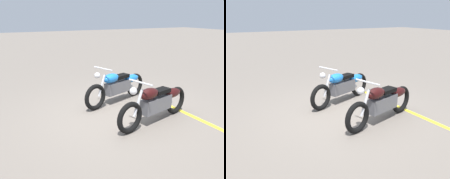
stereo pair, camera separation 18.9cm
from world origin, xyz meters
The scene contains 4 objects.
ground_plane centered at (0.00, 0.00, 0.00)m, with size 60.00×60.00×0.00m, color slate.
motorcycle_bright_foreground centered at (-0.39, -0.79, 0.46)m, with size 2.14×0.90×1.04m.
motorcycle_dark_foreground centered at (-0.53, 0.75, 0.46)m, with size 2.19×0.81×1.04m.
parking_stripe_near centered at (-1.47, 0.32, 0.00)m, with size 3.20×0.12×0.01m, color yellow.
Camera 2 is at (2.78, 4.69, 2.33)m, focal length 38.80 mm.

